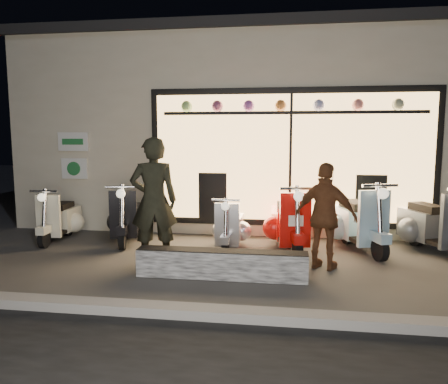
# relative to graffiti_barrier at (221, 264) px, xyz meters

# --- Properties ---
(ground) EXTENTS (40.00, 40.00, 0.00)m
(ground) POSITION_rel_graffiti_barrier_xyz_m (0.14, 0.65, -0.20)
(ground) COLOR #383533
(ground) RESTS_ON ground
(kerb) EXTENTS (40.00, 0.25, 0.12)m
(kerb) POSITION_rel_graffiti_barrier_xyz_m (0.14, -1.35, -0.14)
(kerb) COLOR slate
(kerb) RESTS_ON ground
(shop_building) EXTENTS (10.20, 6.23, 4.20)m
(shop_building) POSITION_rel_graffiti_barrier_xyz_m (0.14, 5.63, 1.90)
(shop_building) COLOR beige
(shop_building) RESTS_ON ground
(graffiti_barrier) EXTENTS (2.37, 0.28, 0.40)m
(graffiti_barrier) POSITION_rel_graffiti_barrier_xyz_m (0.00, 0.00, 0.00)
(graffiti_barrier) COLOR black
(graffiti_barrier) RESTS_ON ground
(scooter_silver) EXTENTS (0.41, 1.27, 0.92)m
(scooter_silver) POSITION_rel_graffiti_barrier_xyz_m (-0.09, 1.69, 0.17)
(scooter_silver) COLOR black
(scooter_silver) RESTS_ON ground
(scooter_red) EXTENTS (0.68, 1.58, 1.12)m
(scooter_red) POSITION_rel_graffiti_barrier_xyz_m (0.92, 1.80, 0.25)
(scooter_red) COLOR black
(scooter_red) RESTS_ON ground
(scooter_black) EXTENTS (0.71, 1.50, 1.07)m
(scooter_black) POSITION_rel_graffiti_barrier_xyz_m (-2.12, 2.00, 0.23)
(scooter_black) COLOR black
(scooter_black) RESTS_ON ground
(scooter_cream) EXTENTS (0.49, 1.37, 0.98)m
(scooter_cream) POSITION_rel_graffiti_barrier_xyz_m (-3.40, 1.88, 0.19)
(scooter_cream) COLOR black
(scooter_cream) RESTS_ON ground
(scooter_blue) EXTENTS (0.86, 1.63, 1.17)m
(scooter_blue) POSITION_rel_graffiti_barrier_xyz_m (2.09, 1.99, 0.27)
(scooter_blue) COLOR black
(scooter_blue) RESTS_ON ground
(scooter_grey) EXTENTS (0.90, 1.56, 1.13)m
(scooter_grey) POSITION_rel_graffiti_barrier_xyz_m (3.31, 2.01, 0.26)
(scooter_grey) COLOR black
(scooter_grey) RESTS_ON ground
(man) EXTENTS (0.82, 0.65, 1.96)m
(man) POSITION_rel_graffiti_barrier_xyz_m (-1.15, 0.59, 0.78)
(man) COLOR black
(man) RESTS_ON ground
(woman) EXTENTS (1.01, 0.73, 1.59)m
(woman) POSITION_rel_graffiti_barrier_xyz_m (1.45, 0.65, 0.59)
(woman) COLOR brown
(woman) RESTS_ON ground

